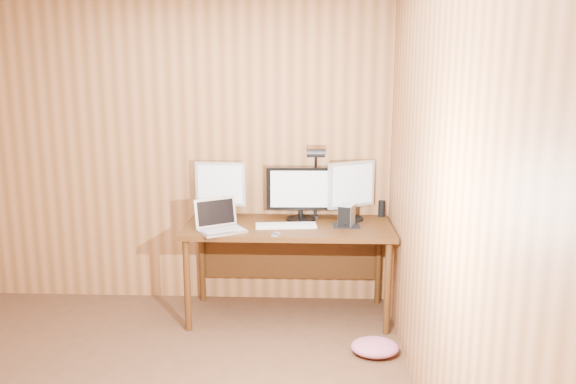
# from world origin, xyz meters

# --- Properties ---
(room_shell) EXTENTS (4.00, 4.00, 4.00)m
(room_shell) POSITION_xyz_m (0.00, 0.00, 1.25)
(room_shell) COLOR #553420
(room_shell) RESTS_ON ground
(desk) EXTENTS (1.60, 0.70, 0.75)m
(desk) POSITION_xyz_m (0.93, 1.70, 0.63)
(desk) COLOR #43240D
(desk) RESTS_ON floor
(monitor_center) EXTENTS (0.55, 0.24, 0.43)m
(monitor_center) POSITION_xyz_m (1.02, 1.77, 0.97)
(monitor_center) COLOR black
(monitor_center) RESTS_ON desk
(monitor_left) EXTENTS (0.41, 0.19, 0.46)m
(monitor_left) POSITION_xyz_m (0.38, 1.82, 1.00)
(monitor_left) COLOR black
(monitor_left) RESTS_ON desk
(monitor_right) EXTENTS (0.38, 0.25, 0.47)m
(monitor_right) POSITION_xyz_m (1.42, 1.80, 1.00)
(monitor_right) COLOR black
(monitor_right) RESTS_ON desk
(laptop) EXTENTS (0.41, 0.39, 0.23)m
(laptop) POSITION_xyz_m (0.42, 1.45, 0.81)
(laptop) COLOR silver
(laptop) RESTS_ON desk
(keyboard) EXTENTS (0.47, 0.18, 0.02)m
(keyboard) POSITION_xyz_m (0.92, 1.57, 0.76)
(keyboard) COLOR white
(keyboard) RESTS_ON desk
(mousepad) EXTENTS (0.21, 0.17, 0.00)m
(mousepad) POSITION_xyz_m (1.38, 1.61, 0.75)
(mousepad) COLOR black
(mousepad) RESTS_ON desk
(mouse) EXTENTS (0.10, 0.13, 0.04)m
(mouse) POSITION_xyz_m (1.38, 1.61, 0.78)
(mouse) COLOR black
(mouse) RESTS_ON mousepad
(hard_drive) EXTENTS (0.14, 0.17, 0.16)m
(hard_drive) POSITION_xyz_m (1.38, 1.63, 0.83)
(hard_drive) COLOR silver
(hard_drive) RESTS_ON desk
(phone) EXTENTS (0.06, 0.10, 0.01)m
(phone) POSITION_xyz_m (0.85, 1.34, 0.76)
(phone) COLOR silver
(phone) RESTS_ON desk
(speaker) EXTENTS (0.05, 0.05, 0.13)m
(speaker) POSITION_xyz_m (1.68, 1.93, 0.82)
(speaker) COLOR black
(speaker) RESTS_ON desk
(desk_lamp) EXTENTS (0.14, 0.20, 0.62)m
(desk_lamp) POSITION_xyz_m (1.14, 1.79, 1.13)
(desk_lamp) COLOR black
(desk_lamp) RESTS_ON desk
(fabric_pile) EXTENTS (0.35, 0.29, 0.11)m
(fabric_pile) POSITION_xyz_m (1.55, 1.01, 0.05)
(fabric_pile) COLOR #BC5B77
(fabric_pile) RESTS_ON floor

